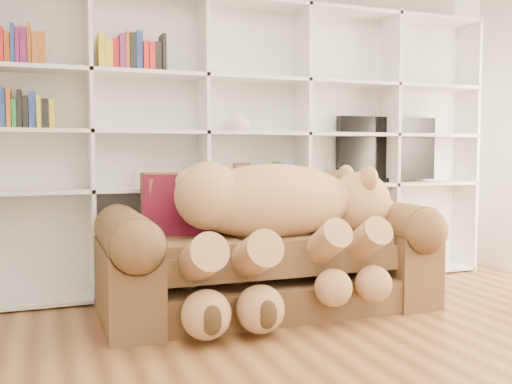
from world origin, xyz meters
name	(u,v)px	position (x,y,z in m)	size (l,w,h in m)	color
wall_back	(246,128)	(0.00, 2.50, 1.35)	(5.00, 0.02, 2.70)	silver
bookshelf	(225,133)	(-0.24, 2.36, 1.31)	(4.43, 0.35, 2.40)	white
sofa	(266,257)	(-0.15, 1.65, 0.37)	(2.36, 1.02, 0.99)	brown
teddy_bear	(279,217)	(-0.13, 1.45, 0.69)	(1.81, 0.98, 1.05)	tan
throw_pillow	(176,209)	(-0.78, 1.81, 0.74)	(0.47, 0.15, 0.47)	maroon
tv	(387,150)	(1.33, 2.35, 1.16)	(1.02, 0.18, 0.60)	black
picture_frame	(242,173)	(-0.11, 2.30, 0.96)	(0.14, 0.03, 0.18)	brown
green_vase	(276,173)	(0.20, 2.30, 0.96)	(0.20, 0.20, 0.20)	#2F5B35
figurine_tall	(139,178)	(-0.96, 2.30, 0.94)	(0.08, 0.08, 0.15)	silver
figurine_short	(156,181)	(-0.83, 2.30, 0.92)	(0.06, 0.06, 0.10)	silver
snow_globe	(183,180)	(-0.61, 2.30, 0.92)	(0.09, 0.09, 0.09)	silver
shelf_vase	(239,120)	(-0.13, 2.30, 1.41)	(0.18, 0.18, 0.19)	silver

